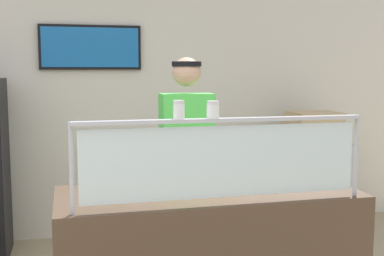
% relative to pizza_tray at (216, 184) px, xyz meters
% --- Properties ---
extents(shop_rear_unit, '(6.18, 0.13, 2.70)m').
position_rel_pizza_tray_xyz_m(shop_rear_unit, '(-0.09, 2.17, 0.39)').
color(shop_rear_unit, silver).
rests_on(shop_rear_unit, ground).
extents(sneeze_guard, '(1.60, 0.06, 0.47)m').
position_rel_pizza_tray_xyz_m(sneeze_guard, '(-0.08, -0.41, 0.28)').
color(sneeze_guard, '#B2B5BC').
rests_on(sneeze_guard, serving_counter).
extents(pizza_tray, '(0.50, 0.50, 0.04)m').
position_rel_pizza_tray_xyz_m(pizza_tray, '(0.00, 0.00, 0.00)').
color(pizza_tray, '#9EA0A8').
rests_on(pizza_tray, serving_counter).
extents(pizza_server, '(0.14, 0.29, 0.01)m').
position_rel_pizza_tray_xyz_m(pizza_server, '(-0.03, -0.02, 0.02)').
color(pizza_server, '#ADAFB7').
rests_on(pizza_server, pizza_tray).
extents(parmesan_shaker, '(0.06, 0.06, 0.10)m').
position_rel_pizza_tray_xyz_m(parmesan_shaker, '(-0.32, -0.41, 0.49)').
color(parmesan_shaker, white).
rests_on(parmesan_shaker, sneeze_guard).
extents(pepper_flake_shaker, '(0.07, 0.07, 0.09)m').
position_rel_pizza_tray_xyz_m(pepper_flake_shaker, '(-0.14, -0.41, 0.49)').
color(pepper_flake_shaker, white).
rests_on(pepper_flake_shaker, sneeze_guard).
extents(worker_figure, '(0.41, 0.50, 1.76)m').
position_rel_pizza_tray_xyz_m(worker_figure, '(-0.03, 0.61, 0.04)').
color(worker_figure, '#23232D').
rests_on(worker_figure, ground).
extents(prep_shelf, '(0.70, 0.55, 0.93)m').
position_rel_pizza_tray_xyz_m(prep_shelf, '(1.55, 1.68, -0.50)').
color(prep_shelf, '#B7BABF').
rests_on(prep_shelf, ground).
extents(pizza_box_stack, '(0.51, 0.49, 0.31)m').
position_rel_pizza_tray_xyz_m(pizza_box_stack, '(1.54, 1.68, 0.12)').
color(pizza_box_stack, tan).
rests_on(pizza_box_stack, prep_shelf).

